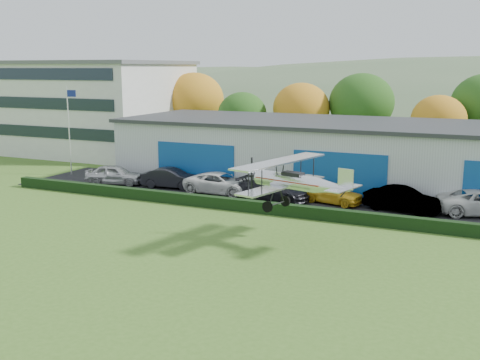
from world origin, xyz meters
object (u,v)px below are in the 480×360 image
at_px(flagpole, 70,123).
at_px(biplane, 294,180).
at_px(car_1, 171,178).
at_px(office_block, 90,106).
at_px(car_2, 221,183).
at_px(car_5, 402,199).
at_px(car_3, 274,190).
at_px(car_4, 332,193).
at_px(car_0, 115,174).
at_px(hangar, 358,154).

bearing_deg(flagpole, biplane, -24.31).
distance_m(flagpole, car_1, 12.16).
bearing_deg(biplane, office_block, 158.05).
bearing_deg(car_2, car_5, -89.00).
distance_m(car_3, car_5, 9.19).
relative_size(flagpole, car_4, 1.76).
xyz_separation_m(flagpole, biplane, (25.37, -11.46, -1.15)).
height_order(car_4, biplane, biplane).
bearing_deg(car_0, biplane, -131.29).
bearing_deg(car_3, car_2, 89.56).
distance_m(car_4, car_5, 5.02).
bearing_deg(car_2, biplane, -135.46).
relative_size(hangar, car_4, 8.93).
bearing_deg(office_block, car_3, -27.74).
xyz_separation_m(car_0, car_3, (14.20, 0.04, -0.04)).
bearing_deg(car_4, hangar, 11.80).
bearing_deg(car_3, car_0, 95.42).
xyz_separation_m(office_block, car_4, (32.85, -14.25, -4.39)).
bearing_deg(biplane, car_0, 168.02).
bearing_deg(hangar, flagpole, -166.49).
xyz_separation_m(car_3, car_5, (9.17, 0.47, 0.05)).
relative_size(hangar, car_0, 8.34).
distance_m(car_0, car_5, 23.38).
bearing_deg(hangar, car_5, -57.43).
bearing_deg(car_5, hangar, 43.42).
bearing_deg(flagpole, car_3, -5.78).
xyz_separation_m(office_block, car_2, (24.12, -14.63, -4.36)).
bearing_deg(car_0, flagpole, 56.46).
bearing_deg(car_3, car_1, 91.21).
height_order(car_4, car_5, car_5).
xyz_separation_m(car_5, biplane, (-4.37, -9.85, 2.75)).
height_order(office_block, car_5, office_block).
distance_m(car_0, car_3, 14.20).
bearing_deg(office_block, car_5, -21.11).
bearing_deg(car_3, hangar, -22.94).
bearing_deg(flagpole, office_block, 121.97).
relative_size(car_0, car_5, 0.96).
relative_size(car_0, car_1, 1.00).
height_order(car_2, car_4, car_2).
xyz_separation_m(car_0, car_5, (23.37, 0.50, 0.01)).
xyz_separation_m(flagpole, car_4, (24.73, -1.25, -3.96)).
bearing_deg(car_0, office_block, 28.64).
bearing_deg(car_1, car_4, -94.86).
height_order(car_3, biplane, biplane).
xyz_separation_m(car_0, biplane, (19.01, -9.34, 2.76)).
xyz_separation_m(office_block, car_0, (14.48, -15.12, -4.33)).
height_order(hangar, car_4, hangar).
bearing_deg(car_0, hangar, -81.50).
bearing_deg(biplane, car_1, 158.49).
xyz_separation_m(car_0, car_2, (9.65, 0.49, -0.03)).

